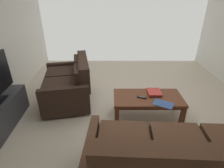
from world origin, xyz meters
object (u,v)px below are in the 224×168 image
Objects in this scene: loveseat_near at (69,83)px; tv_remote at (142,97)px; book_stack at (154,92)px; loose_magazine at (163,104)px; sofa_main at (182,162)px; tv_stand at (2,113)px; coffee_table at (148,100)px.

tv_remote is (-1.37, 0.65, 0.06)m from loveseat_near.
loose_magazine is (-0.08, 0.34, -0.02)m from book_stack.
loveseat_near is (1.62, -1.89, 0.00)m from sofa_main.
loose_magazine is at bearing 102.61° from book_stack.
tv_stand is at bearing -22.17° from sofa_main.
loose_magazine is at bearing 148.96° from tv_remote.
loveseat_near is 4.89× the size of loose_magazine.
sofa_main is 1.82× the size of coffee_table.
tv_stand is 4.32× the size of book_stack.
loose_magazine is at bearing 153.48° from loveseat_near.
book_stack is (-2.56, -0.33, 0.21)m from tv_stand.
loveseat_near is at bearing 92.76° from loose_magazine.
tv_stand is 2.65m from loose_magazine.
loose_magazine is (-1.69, 0.84, 0.06)m from loveseat_near.
book_stack is (-1.61, 0.50, 0.08)m from loveseat_near.
loveseat_near is 1.89m from loose_magazine.
book_stack reaches higher than tv_remote.
tv_remote reaches higher than loose_magazine.
sofa_main is 1.79× the size of tv_stand.
tv_remote is at bearing 88.25° from loose_magazine.
loveseat_near is at bearing -17.34° from book_stack.
tv_remote is 0.53× the size of loose_magazine.
coffee_table is 0.19m from book_stack.
sofa_main is 1.41× the size of loveseat_near.
sofa_main reaches higher than tv_stand.
coffee_table is 7.12× the size of tv_remote.
tv_stand reaches higher than tv_remote.
coffee_table is at bearing -174.86° from tv_stand.
sofa_main is 2.78m from tv_stand.
loveseat_near reaches higher than tv_remote.
loose_magazine reaches higher than coffee_table.
loveseat_near reaches higher than coffee_table.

